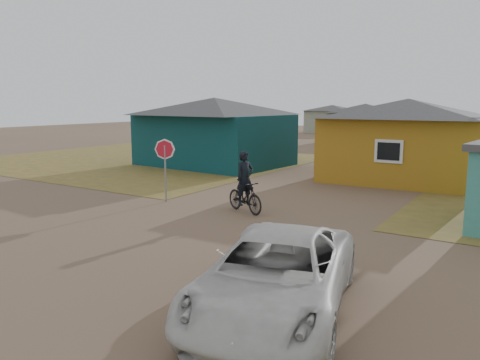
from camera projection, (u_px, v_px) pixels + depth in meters
name	position (u px, v px, depth m)	size (l,w,h in m)	color
ground	(178.00, 243.00, 12.49)	(120.00, 120.00, 0.00)	brown
grass_nw	(143.00, 159.00, 30.74)	(20.00, 18.00, 0.00)	olive
house_teal	(215.00, 131.00, 27.89)	(8.93, 7.08, 4.00)	#0A3338
house_yellow	(406.00, 138.00, 22.45)	(7.72, 6.76, 3.90)	#A87419
house_pale_west	(365.00, 122.00, 43.61)	(7.04, 6.15, 3.60)	gray
house_pale_north	(332.00, 118.00, 57.85)	(6.28, 5.81, 3.40)	gray
stop_sign	(165.00, 156.00, 17.41)	(0.78, 0.07, 2.39)	gray
cyclist	(245.00, 190.00, 15.89)	(1.92, 1.18, 2.10)	black
vehicle	(276.00, 275.00, 8.21)	(2.38, 5.16, 1.43)	silver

